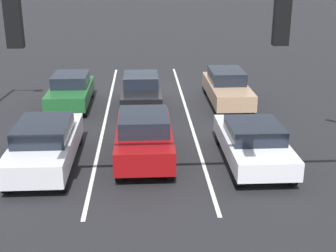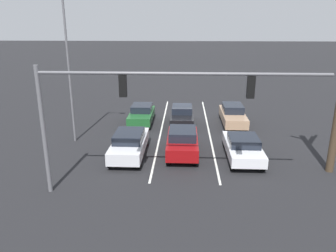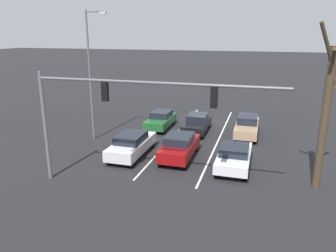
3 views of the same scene
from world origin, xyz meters
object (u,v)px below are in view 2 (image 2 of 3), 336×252
(car_tan_leftlane_second, at_px, (233,115))
(car_darkgreen_rightlane_second, at_px, (142,114))
(car_black_midlane_second, at_px, (182,115))
(car_maroon_midlane_front, at_px, (182,141))
(car_white_leftlane_front, at_px, (243,147))
(car_silver_rightlane_front, at_px, (130,143))
(traffic_signal_gantry, at_px, (131,99))
(street_lamp_right_shoulder, at_px, (70,62))

(car_tan_leftlane_second, relative_size, car_darkgreen_rightlane_second, 1.16)
(car_darkgreen_rightlane_second, relative_size, car_black_midlane_second, 0.95)
(car_maroon_midlane_front, xyz_separation_m, car_darkgreen_rightlane_second, (3.31, -6.35, -0.09))
(car_maroon_midlane_front, relative_size, car_darkgreen_rightlane_second, 1.06)
(car_white_leftlane_front, distance_m, car_darkgreen_rightlane_second, 9.69)
(car_silver_rightlane_front, relative_size, car_white_leftlane_front, 1.04)
(traffic_signal_gantry, bearing_deg, street_lamp_right_shoulder, -54.52)
(car_silver_rightlane_front, height_order, traffic_signal_gantry, traffic_signal_gantry)
(car_tan_leftlane_second, distance_m, car_black_midlane_second, 4.02)
(car_white_leftlane_front, height_order, traffic_signal_gantry, traffic_signal_gantry)
(traffic_signal_gantry, bearing_deg, car_tan_leftlane_second, -118.48)
(car_black_midlane_second, bearing_deg, car_white_leftlane_front, 119.17)
(car_maroon_midlane_front, bearing_deg, car_darkgreen_rightlane_second, -62.47)
(car_maroon_midlane_front, height_order, traffic_signal_gantry, traffic_signal_gantry)
(car_tan_leftlane_second, bearing_deg, car_silver_rightlane_front, 43.78)
(car_maroon_midlane_front, bearing_deg, traffic_signal_gantry, 65.68)
(car_silver_rightlane_front, height_order, car_black_midlane_second, car_silver_rightlane_front)
(car_darkgreen_rightlane_second, distance_m, street_lamp_right_shoulder, 7.41)
(car_tan_leftlane_second, xyz_separation_m, street_lamp_right_shoulder, (11.10, 4.40, 4.55))
(car_darkgreen_rightlane_second, bearing_deg, car_black_midlane_second, 174.70)
(car_maroon_midlane_front, height_order, car_silver_rightlane_front, car_maroon_midlane_front)
(car_maroon_midlane_front, distance_m, car_silver_rightlane_front, 3.20)
(car_maroon_midlane_front, relative_size, car_white_leftlane_front, 0.96)
(car_white_leftlane_front, bearing_deg, street_lamp_right_shoulder, -13.00)
(car_silver_rightlane_front, distance_m, car_black_midlane_second, 7.15)
(car_tan_leftlane_second, distance_m, traffic_signal_gantry, 13.45)
(car_tan_leftlane_second, distance_m, street_lamp_right_shoulder, 12.78)
(car_silver_rightlane_front, bearing_deg, car_tan_leftlane_second, -136.22)
(car_maroon_midlane_front, bearing_deg, car_silver_rightlane_front, 7.27)
(car_black_midlane_second, bearing_deg, car_maroon_midlane_front, 90.86)
(car_maroon_midlane_front, relative_size, street_lamp_right_shoulder, 0.46)
(car_black_midlane_second, relative_size, street_lamp_right_shoulder, 0.46)
(car_white_leftlane_front, xyz_separation_m, car_black_midlane_second, (3.65, -6.54, 0.03))
(car_maroon_midlane_front, distance_m, car_white_leftlane_front, 3.59)
(car_maroon_midlane_front, height_order, car_darkgreen_rightlane_second, car_maroon_midlane_front)
(car_silver_rightlane_front, relative_size, car_black_midlane_second, 1.10)
(car_white_leftlane_front, height_order, car_tan_leftlane_second, car_tan_leftlane_second)
(car_maroon_midlane_front, height_order, car_white_leftlane_front, car_maroon_midlane_front)
(car_silver_rightlane_front, xyz_separation_m, car_tan_leftlane_second, (-7.09, -6.79, -0.01))
(car_silver_rightlane_front, bearing_deg, car_maroon_midlane_front, -172.73)
(car_maroon_midlane_front, distance_m, car_darkgreen_rightlane_second, 7.16)
(car_tan_leftlane_second, relative_size, car_black_midlane_second, 1.10)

